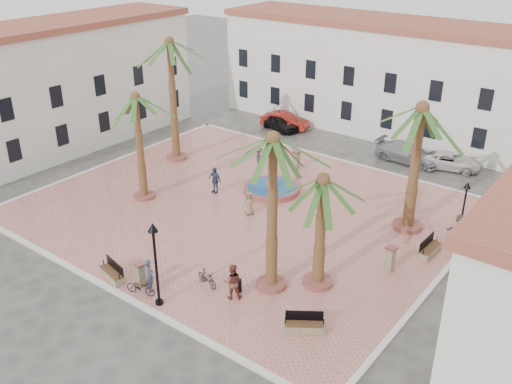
# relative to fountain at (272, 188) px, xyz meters

# --- Properties ---
(ground) EXTENTS (120.00, 120.00, 0.00)m
(ground) POSITION_rel_fountain_xyz_m (0.06, -3.17, -0.42)
(ground) COLOR #56544F
(ground) RESTS_ON ground
(plaza) EXTENTS (26.00, 22.00, 0.15)m
(plaza) POSITION_rel_fountain_xyz_m (0.06, -3.17, -0.34)
(plaza) COLOR #D88175
(plaza) RESTS_ON ground
(kerb_n) EXTENTS (26.30, 0.30, 0.16)m
(kerb_n) POSITION_rel_fountain_xyz_m (0.06, 7.83, -0.34)
(kerb_n) COLOR silver
(kerb_n) RESTS_ON ground
(kerb_s) EXTENTS (26.30, 0.30, 0.16)m
(kerb_s) POSITION_rel_fountain_xyz_m (0.06, -14.17, -0.34)
(kerb_s) COLOR silver
(kerb_s) RESTS_ON ground
(kerb_e) EXTENTS (0.30, 22.30, 0.16)m
(kerb_e) POSITION_rel_fountain_xyz_m (13.06, -3.17, -0.34)
(kerb_e) COLOR silver
(kerb_e) RESTS_ON ground
(kerb_w) EXTENTS (0.30, 22.30, 0.16)m
(kerb_w) POSITION_rel_fountain_xyz_m (-12.94, -3.17, -0.34)
(kerb_w) COLOR silver
(kerb_w) RESTS_ON ground
(building_north) EXTENTS (30.40, 7.40, 9.50)m
(building_north) POSITION_rel_fountain_xyz_m (0.06, 16.83, 4.35)
(building_north) COLOR white
(building_north) RESTS_ON ground
(building_west) EXTENTS (6.40, 24.40, 10.00)m
(building_west) POSITION_rel_fountain_xyz_m (-18.93, -3.17, 4.60)
(building_west) COLOR white
(building_west) RESTS_ON ground
(fountain) EXTENTS (3.84, 3.84, 1.99)m
(fountain) POSITION_rel_fountain_xyz_m (0.00, 0.00, 0.00)
(fountain) COLOR #A7564B
(fountain) RESTS_ON plaza
(palm_nw) EXTENTS (5.12, 5.12, 9.35)m
(palm_nw) POSITION_rel_fountain_xyz_m (-9.38, 0.31, 7.81)
(palm_nw) COLOR #A7564B
(palm_nw) RESTS_ON plaza
(palm_sw) EXTENTS (4.71, 4.71, 7.25)m
(palm_sw) POSITION_rel_fountain_xyz_m (-6.26, -5.93, 5.87)
(palm_sw) COLOR #A7564B
(palm_sw) RESTS_ON plaza
(palm_s) EXTENTS (5.05, 5.05, 8.32)m
(palm_s) POSITION_rel_fountain_xyz_m (6.55, -9.07, 6.84)
(palm_s) COLOR #A7564B
(palm_s) RESTS_ON plaza
(palm_e) EXTENTS (5.08, 5.08, 6.18)m
(palm_e) POSITION_rel_fountain_xyz_m (8.31, -7.46, 4.77)
(palm_e) COLOR #A7564B
(palm_e) RESTS_ON plaza
(palm_ne) EXTENTS (5.78, 5.78, 7.92)m
(palm_ne) POSITION_rel_fountain_xyz_m (9.50, 0.84, 6.32)
(palm_ne) COLOR #A7564B
(palm_ne) RESTS_ON plaza
(bench_s) EXTENTS (1.92, 0.95, 0.97)m
(bench_s) POSITION_rel_fountain_xyz_m (-0.37, -13.55, 0.00)
(bench_s) COLOR gray
(bench_s) RESTS_ON plaza
(bench_se) EXTENTS (1.82, 1.50, 0.96)m
(bench_se) POSITION_rel_fountain_xyz_m (9.81, -11.03, 0.00)
(bench_se) COLOR gray
(bench_se) RESTS_ON plaza
(bench_e) EXTENTS (0.64, 1.91, 1.00)m
(bench_e) POSITION_rel_fountain_xyz_m (11.74, -1.30, 0.01)
(bench_e) COLOR gray
(bench_e) RESTS_ON plaza
(bench_ne) EXTENTS (1.14, 1.75, 0.89)m
(bench_ne) POSITION_rel_fountain_xyz_m (12.45, 1.97, -0.02)
(bench_ne) COLOR gray
(bench_ne) RESTS_ON plaza
(lamppost_s) EXTENTS (0.48, 0.48, 4.46)m
(lamppost_s) POSITION_rel_fountain_xyz_m (3.11, -13.57, 2.75)
(lamppost_s) COLOR black
(lamppost_s) RESTS_ON plaza
(lamppost_e) EXTENTS (0.40, 0.40, 3.68)m
(lamppost_e) POSITION_rel_fountain_xyz_m (12.46, 1.31, 2.22)
(lamppost_e) COLOR black
(lamppost_e) RESTS_ON plaza
(bollard_se) EXTENTS (0.55, 0.55, 1.30)m
(bollard_se) POSITION_rel_fountain_xyz_m (1.26, -13.04, 0.40)
(bollard_se) COLOR gray
(bollard_se) RESTS_ON plaza
(bollard_n) EXTENTS (0.55, 0.55, 1.40)m
(bollard_n) POSITION_rel_fountain_xyz_m (-0.82, 4.23, 0.45)
(bollard_n) COLOR gray
(bollard_n) RESTS_ON plaza
(bollard_e) EXTENTS (0.59, 0.59, 1.46)m
(bollard_e) POSITION_rel_fountain_xyz_m (10.70, -4.14, 0.49)
(bollard_e) COLOR gray
(bollard_e) RESTS_ON plaza
(litter_bin) EXTENTS (0.35, 0.35, 0.68)m
(litter_bin) POSITION_rel_fountain_xyz_m (5.51, -10.44, 0.07)
(litter_bin) COLOR black
(litter_bin) RESTS_ON plaza
(cyclist_a) EXTENTS (0.76, 0.63, 1.79)m
(cyclist_a) POSITION_rel_fountain_xyz_m (1.94, -13.04, 0.62)
(cyclist_a) COLOR #394055
(cyclist_a) RESTS_ON plaza
(bicycle_a) EXTENTS (1.67, 0.99, 0.83)m
(bicycle_a) POSITION_rel_fountain_xyz_m (1.83, -13.57, 0.15)
(bicycle_a) COLOR black
(bicycle_a) RESTS_ON plaza
(cyclist_b) EXTENTS (1.15, 1.14, 1.88)m
(cyclist_b) POSITION_rel_fountain_xyz_m (5.62, -11.03, 0.67)
(cyclist_b) COLOR brown
(cyclist_b) RESTS_ON plaza
(bicycle_b) EXTENTS (1.53, 0.69, 0.89)m
(bicycle_b) POSITION_rel_fountain_xyz_m (3.95, -11.02, 0.18)
(bicycle_b) COLOR black
(bicycle_b) RESTS_ON plaza
(pedestrian_fountain_a) EXTENTS (0.90, 0.81, 1.54)m
(pedestrian_fountain_a) POSITION_rel_fountain_xyz_m (0.87, -3.61, 0.50)
(pedestrian_fountain_a) COLOR #907156
(pedestrian_fountain_a) RESTS_ON plaza
(pedestrian_fountain_b) EXTENTS (1.09, 0.48, 1.84)m
(pedestrian_fountain_b) POSITION_rel_fountain_xyz_m (-2.97, -2.48, 0.65)
(pedestrian_fountain_b) COLOR navy
(pedestrian_fountain_b) RESTS_ON plaza
(pedestrian_north) EXTENTS (0.89, 1.18, 1.62)m
(pedestrian_north) POSITION_rel_fountain_xyz_m (-3.23, 2.83, 0.54)
(pedestrian_north) COLOR #4C4C51
(pedestrian_north) RESTS_ON plaza
(pedestrian_east) EXTENTS (1.00, 1.71, 1.76)m
(pedestrian_east) POSITION_rel_fountain_xyz_m (12.46, 1.01, 0.61)
(pedestrian_east) COLOR #61564D
(pedestrian_east) RESTS_ON plaza
(car_black) EXTENTS (4.22, 2.54, 1.34)m
(car_black) POSITION_rel_fountain_xyz_m (-7.15, 11.01, 0.25)
(car_black) COLOR black
(car_black) RESTS_ON ground
(car_red) EXTENTS (4.52, 2.27, 1.42)m
(car_red) POSITION_rel_fountain_xyz_m (-7.00, 11.65, 0.29)
(car_red) COLOR maroon
(car_red) RESTS_ON ground
(car_silver) EXTENTS (5.20, 2.26, 1.49)m
(car_silver) POSITION_rel_fountain_xyz_m (5.07, 10.89, 0.32)
(car_silver) COLOR #A0A0A9
(car_silver) RESTS_ON ground
(car_white) EXTENTS (4.88, 3.22, 1.25)m
(car_white) POSITION_rel_fountain_xyz_m (8.09, 11.61, 0.20)
(car_white) COLOR silver
(car_white) RESTS_ON ground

